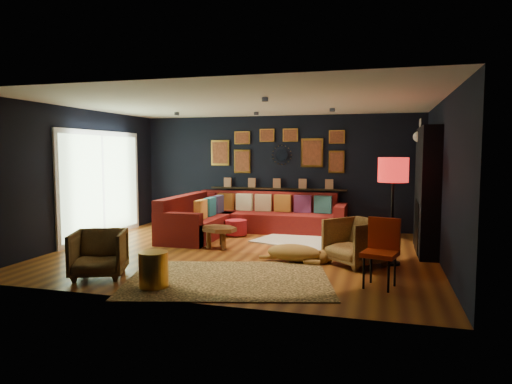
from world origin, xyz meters
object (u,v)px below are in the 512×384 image
(floor_lamp, at_px, (393,174))
(dog, at_px, (294,249))
(sectional, at_px, (240,219))
(gold_stool, at_px, (154,270))
(coffee_table, at_px, (218,231))
(armchair_left, at_px, (99,252))
(armchair_right, at_px, (356,240))
(orange_chair, at_px, (382,246))
(pouf, at_px, (236,227))

(floor_lamp, distance_m, dog, 1.95)
(sectional, bearing_deg, gold_stool, -88.41)
(coffee_table, relative_size, armchair_left, 1.25)
(floor_lamp, bearing_deg, coffee_table, 172.72)
(sectional, height_order, dog, sectional)
(armchair_right, relative_size, dog, 0.66)
(dog, bearing_deg, gold_stool, -125.53)
(armchair_left, bearing_deg, dog, 11.06)
(armchair_right, distance_m, orange_chair, 1.15)
(pouf, bearing_deg, armchair_left, -103.95)
(coffee_table, bearing_deg, gold_stool, -89.32)
(armchair_right, bearing_deg, floor_lamp, 62.06)
(armchair_left, bearing_deg, orange_chair, -12.56)
(armchair_left, height_order, gold_stool, armchair_left)
(armchair_left, distance_m, gold_stool, 1.05)
(gold_stool, bearing_deg, dog, 51.27)
(armchair_left, distance_m, orange_chair, 3.90)
(sectional, xyz_separation_m, orange_chair, (2.97, -3.25, 0.21))
(armchair_left, relative_size, floor_lamp, 0.43)
(pouf, distance_m, orange_chair, 4.20)
(coffee_table, relative_size, gold_stool, 1.91)
(coffee_table, height_order, orange_chair, orange_chair)
(armchair_left, height_order, floor_lamp, floor_lamp)
(sectional, distance_m, orange_chair, 4.41)
(pouf, bearing_deg, coffee_table, -86.09)
(armchair_left, bearing_deg, armchair_right, 4.41)
(sectional, height_order, pouf, sectional)
(armchair_right, bearing_deg, dog, -131.24)
(pouf, height_order, armchair_left, armchair_left)
(sectional, xyz_separation_m, pouf, (-0.00, -0.31, -0.14))
(armchair_right, height_order, orange_chair, orange_chair)
(coffee_table, distance_m, armchair_left, 2.45)
(sectional, distance_m, pouf, 0.34)
(gold_stool, xyz_separation_m, dog, (1.50, 1.87, -0.03))
(armchair_left, xyz_separation_m, floor_lamp, (4.00, 1.86, 1.05))
(armchair_left, height_order, orange_chair, orange_chair)
(sectional, xyz_separation_m, floor_lamp, (3.11, -2.00, 1.10))
(sectional, bearing_deg, orange_chair, -47.65)
(coffee_table, xyz_separation_m, armchair_left, (-0.97, -2.25, 0.04))
(floor_lamp, height_order, dog, floor_lamp)
(floor_lamp, bearing_deg, orange_chair, -96.77)
(pouf, xyz_separation_m, armchair_left, (-0.88, -3.55, 0.18))
(gold_stool, height_order, dog, gold_stool)
(orange_chair, xyz_separation_m, floor_lamp, (0.15, 1.26, 0.89))
(orange_chair, relative_size, floor_lamp, 0.53)
(sectional, xyz_separation_m, coffee_table, (0.08, -1.61, 0.00))
(armchair_right, bearing_deg, pouf, -172.21)
(coffee_table, bearing_deg, sectional, 93.00)
(armchair_right, distance_m, gold_stool, 3.15)
(armchair_right, height_order, gold_stool, armchair_right)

